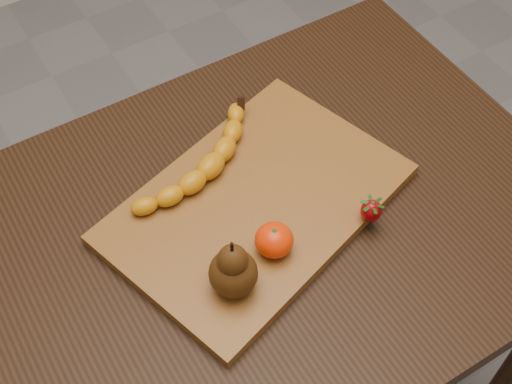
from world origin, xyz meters
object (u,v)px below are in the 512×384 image
table (255,258)px  cutting_board (256,204)px  pear (233,266)px  mandarin (274,240)px

table → cutting_board: (0.02, 0.03, 0.11)m
pear → mandarin: 0.09m
cutting_board → pear: bearing=-150.0°
pear → mandarin: bearing=15.5°
table → pear: 0.21m
mandarin → cutting_board: bearing=74.8°
table → cutting_board: cutting_board is taller
table → mandarin: bearing=-96.3°
cutting_board → mandarin: size_ratio=7.90×
cutting_board → pear: (-0.11, -0.11, 0.06)m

